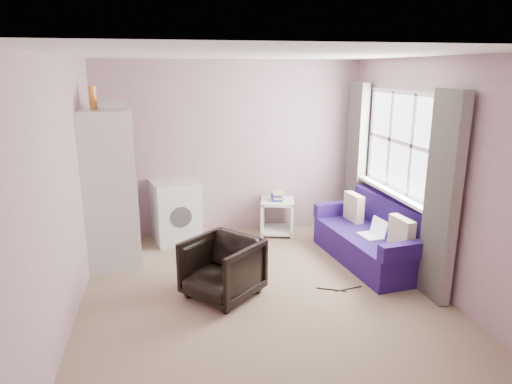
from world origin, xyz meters
TOP-DOWN VIEW (x-y plane):
  - room at (0.02, 0.01)m, footprint 3.84×4.24m
  - armchair at (-0.42, 0.08)m, footprint 0.94×0.95m
  - fridge at (-1.64, 1.22)m, footprint 0.72×0.71m
  - washing_machine at (-0.85, 1.87)m, footprint 0.73×0.73m
  - side_table at (0.62, 1.84)m, footprint 0.58×0.58m
  - sofa at (1.59, 0.64)m, footprint 0.98×1.82m
  - window_dressing at (1.78, 0.70)m, footprint 0.17×2.62m
  - floor_cables at (0.87, -0.04)m, footprint 0.51×0.16m

SIDE VIEW (x-z plane):
  - floor_cables at x=0.87m, z-range 0.00..0.01m
  - sofa at x=1.59m, z-range -0.10..0.67m
  - side_table at x=0.62m, z-range -0.02..0.63m
  - armchair at x=-0.42m, z-range 0.00..0.71m
  - washing_machine at x=-0.85m, z-range 0.02..0.88m
  - fridge at x=-1.64m, z-range -0.12..2.06m
  - window_dressing at x=1.78m, z-range 0.02..2.20m
  - room at x=0.02m, z-range -0.02..2.52m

